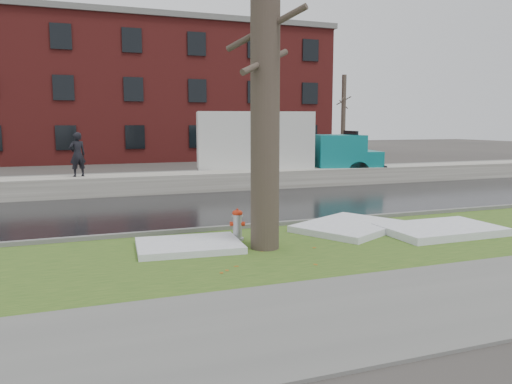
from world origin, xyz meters
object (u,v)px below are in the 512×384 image
object	(u,v)px
fire_hydrant	(237,223)
tree	(265,66)
box_truck	(276,146)
worker	(77,155)

from	to	relation	value
fire_hydrant	tree	world-z (taller)	tree
box_truck	worker	size ratio (longest dim) A/B	5.95
tree	worker	size ratio (longest dim) A/B	4.65
tree	fire_hydrant	bearing A→B (deg)	109.00
fire_hydrant	box_truck	size ratio (longest dim) A/B	0.08
worker	fire_hydrant	bearing A→B (deg)	91.81
fire_hydrant	box_truck	bearing A→B (deg)	83.07
fire_hydrant	tree	size ratio (longest dim) A/B	0.10
worker	tree	bearing A→B (deg)	91.69
fire_hydrant	worker	distance (m)	9.60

